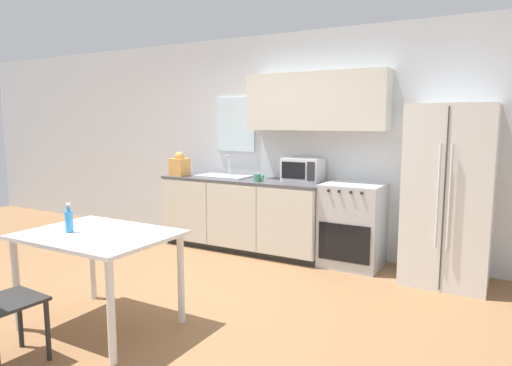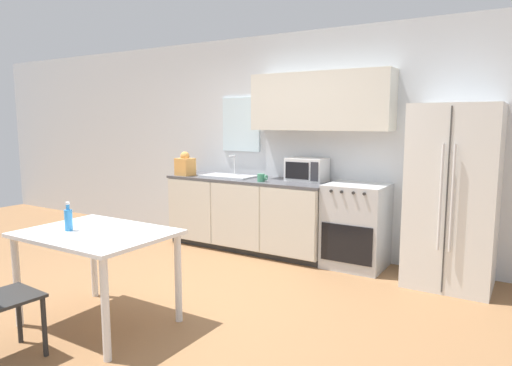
# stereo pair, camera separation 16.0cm
# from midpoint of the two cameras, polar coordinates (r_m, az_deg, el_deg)

# --- Properties ---
(ground_plane) EXTENTS (12.00, 12.00, 0.00)m
(ground_plane) POSITION_cam_midpoint_polar(r_m,az_deg,el_deg) (4.33, -8.73, -14.39)
(ground_plane) COLOR olive
(wall_back) EXTENTS (12.00, 0.38, 2.70)m
(wall_back) POSITION_cam_midpoint_polar(r_m,az_deg,el_deg) (5.71, 4.11, 5.77)
(wall_back) COLOR silver
(wall_back) RESTS_ON ground_plane
(kitchen_counter) EXTENTS (2.17, 0.66, 0.91)m
(kitchen_counter) POSITION_cam_midpoint_polar(r_m,az_deg,el_deg) (5.81, -2.23, -3.83)
(kitchen_counter) COLOR #333333
(kitchen_counter) RESTS_ON ground_plane
(oven_range) EXTENTS (0.65, 0.61, 0.93)m
(oven_range) POSITION_cam_midpoint_polar(r_m,az_deg,el_deg) (5.24, 11.14, -5.17)
(oven_range) COLOR #B7BABC
(oven_range) RESTS_ON ground_plane
(refrigerator) EXTENTS (0.80, 0.75, 1.79)m
(refrigerator) POSITION_cam_midpoint_polar(r_m,az_deg,el_deg) (4.90, 22.11, -1.39)
(refrigerator) COLOR silver
(refrigerator) RESTS_ON ground_plane
(kitchen_sink) EXTENTS (0.70, 0.38, 0.27)m
(kitchen_sink) POSITION_cam_midpoint_polar(r_m,az_deg,el_deg) (5.91, -4.83, 0.93)
(kitchen_sink) COLOR #B7BABC
(kitchen_sink) RESTS_ON kitchen_counter
(microwave) EXTENTS (0.47, 0.31, 0.28)m
(microwave) POSITION_cam_midpoint_polar(r_m,az_deg,el_deg) (5.50, 5.04, 1.69)
(microwave) COLOR silver
(microwave) RESTS_ON kitchen_counter
(coffee_mug) EXTENTS (0.12, 0.09, 0.09)m
(coffee_mug) POSITION_cam_midpoint_polar(r_m,az_deg,el_deg) (5.42, -0.60, 0.67)
(coffee_mug) COLOR #3F8C66
(coffee_mug) RESTS_ON kitchen_counter
(grocery_bag_0) EXTENTS (0.24, 0.21, 0.32)m
(grocery_bag_0) POSITION_cam_midpoint_polar(r_m,az_deg,el_deg) (6.09, -10.27, 2.18)
(grocery_bag_0) COLOR #DB994C
(grocery_bag_0) RESTS_ON kitchen_counter
(dining_table) EXTENTS (1.15, 0.85, 0.76)m
(dining_table) POSITION_cam_midpoint_polar(r_m,az_deg,el_deg) (3.83, -20.26, -7.42)
(dining_table) COLOR white
(dining_table) RESTS_ON ground_plane
(drink_bottle) EXTENTS (0.06, 0.06, 0.23)m
(drink_bottle) POSITION_cam_midpoint_polar(r_m,az_deg,el_deg) (3.89, -23.44, -4.34)
(drink_bottle) COLOR #338CD8
(drink_bottle) RESTS_ON dining_table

